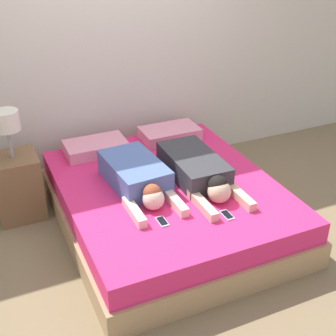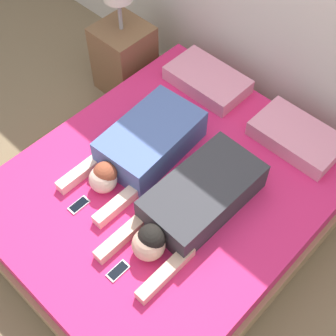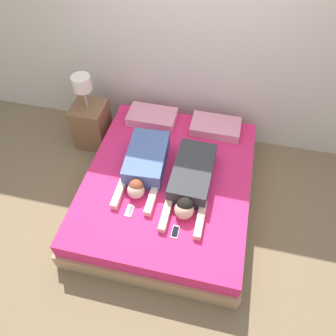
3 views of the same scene
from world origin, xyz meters
name	(u,v)px [view 1 (image 1 of 3)]	position (x,y,z in m)	size (l,w,h in m)	color
ground_plane	(168,224)	(0.00, 0.00, 0.00)	(12.00, 12.00, 0.00)	#7F6B4C
wall_back	(117,46)	(0.00, 1.20, 1.30)	(12.00, 0.06, 2.60)	beige
bed	(168,205)	(0.00, 0.00, 0.21)	(1.78, 2.09, 0.42)	tan
pillow_head_left	(96,147)	(-0.39, 0.81, 0.47)	(0.57, 0.34, 0.11)	pink
pillow_head_right	(170,133)	(0.39, 0.81, 0.47)	(0.57, 0.34, 0.11)	pink
person_left	(137,177)	(-0.26, 0.04, 0.52)	(0.45, 0.97, 0.22)	#4C66A5
person_right	(198,171)	(0.25, -0.06, 0.52)	(0.40, 1.06, 0.22)	#333338
cell_phone_left	(162,221)	(-0.27, -0.49, 0.42)	(0.06, 0.13, 0.01)	silver
cell_phone_right	(227,215)	(0.21, -0.62, 0.42)	(0.06, 0.13, 0.01)	silver
nightstand	(17,181)	(-1.15, 0.69, 0.34)	(0.39, 0.39, 1.01)	brown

